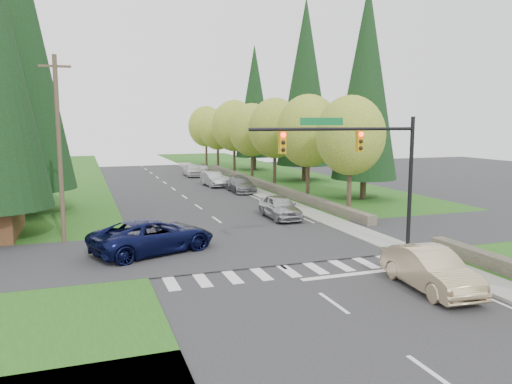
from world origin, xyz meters
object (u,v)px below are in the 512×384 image
sedan_champagne (430,269)px  parked_car_c (213,179)px  suv_navy (153,236)px  parked_car_b (241,185)px  parked_car_a (280,207)px  parked_car_d (192,170)px  parked_car_e (203,170)px

sedan_champagne → parked_car_c: sedan_champagne is taller
sedan_champagne → suv_navy: (-9.46, 9.18, 0.06)m
sedan_champagne → parked_car_b: (1.33, 28.60, -0.11)m
parked_car_b → sedan_champagne: bearing=-90.8°
sedan_champagne → parked_car_a: size_ratio=1.06×
parked_car_d → parked_car_e: size_ratio=1.01×
parked_car_b → parked_car_a: bearing=-94.3°
parked_car_a → parked_car_b: (1.40, 13.14, -0.09)m
parked_car_a → parked_car_c: parked_car_a is taller
parked_car_a → parked_car_c: bearing=91.0°
parked_car_b → parked_car_d: (-1.40, 15.01, 0.07)m
parked_car_c → parked_car_a: bearing=-94.1°
parked_car_c → parked_car_d: (-0.03, 10.00, 0.03)m
parked_car_b → parked_car_d: 15.07m
sedan_champagne → suv_navy: size_ratio=0.79×
parked_car_e → sedan_champagne: bearing=-91.7°
parked_car_e → parked_car_a: bearing=-92.8°
parked_car_a → parked_car_e: bearing=88.3°
parked_car_b → parked_car_d: size_ratio=1.07×
parked_car_a → parked_car_c: (0.03, 18.14, -0.06)m
suv_navy → parked_car_d: 35.69m
parked_car_c → parked_car_d: size_ratio=0.99×
parked_car_d → parked_car_e: 1.49m
sedan_champagne → parked_car_e: 44.12m
sedan_champagne → suv_navy: bearing=140.7°
parked_car_b → parked_car_e: (0.00, 15.50, -0.06)m
parked_car_d → suv_navy: bearing=-103.0°
suv_navy → parked_car_e: suv_navy is taller
parked_car_a → parked_car_d: parked_car_a is taller
parked_car_d → parked_car_e: bearing=21.6°
sedan_champagne → parked_car_a: (-0.07, 15.46, -0.02)m
sedan_champagne → parked_car_d: 43.61m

